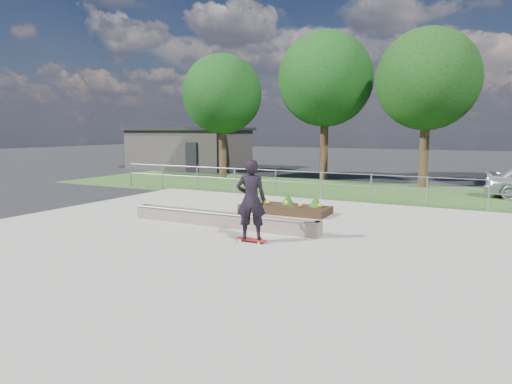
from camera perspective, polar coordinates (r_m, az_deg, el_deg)
ground at (r=11.82m, az=-4.25°, el=-6.11°), size 120.00×120.00×0.00m
grass_verge at (r=21.79m, az=11.16°, el=0.19°), size 30.00×8.00×0.02m
concrete_slab at (r=11.81m, az=-4.25°, el=-5.96°), size 15.00×15.00×0.06m
fence at (r=18.39m, az=8.13°, el=1.26°), size 20.06×0.06×1.20m
building at (r=34.26m, az=-8.35°, el=5.49°), size 8.40×5.40×3.00m
tree_far_left at (r=26.82m, az=-4.26°, el=12.08°), size 4.55×4.55×7.15m
tree_mid_left at (r=26.33m, az=8.67°, el=13.74°), size 5.25×5.25×8.25m
tree_mid_right at (r=24.06m, az=20.65°, el=13.01°), size 4.90×4.90×7.70m
grind_ledge at (r=13.25m, az=-4.31°, el=-3.42°), size 6.00×0.44×0.43m
planter_bed at (r=15.42m, az=3.71°, el=-1.90°), size 3.00×1.20×0.61m
skateboarder at (r=11.19m, az=-0.62°, el=-0.97°), size 0.85×0.72×2.07m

